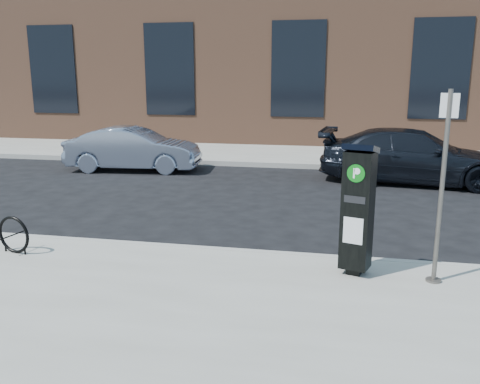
% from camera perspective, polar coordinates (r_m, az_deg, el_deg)
% --- Properties ---
extents(ground, '(120.00, 120.00, 0.00)m').
position_cam_1_polar(ground, '(8.11, -1.36, -7.37)').
color(ground, black).
rests_on(ground, ground).
extents(sidewalk_far, '(60.00, 12.00, 0.15)m').
position_cam_1_polar(sidewalk_far, '(21.66, 6.80, 5.71)').
color(sidewalk_far, gray).
rests_on(sidewalk_far, ground).
extents(curb_near, '(60.00, 0.12, 0.16)m').
position_cam_1_polar(curb_near, '(8.07, -1.40, -6.92)').
color(curb_near, '#9E9B93').
rests_on(curb_near, ground).
extents(curb_far, '(60.00, 0.12, 0.16)m').
position_cam_1_polar(curb_far, '(15.77, 5.02, 2.98)').
color(curb_far, '#9E9B93').
rests_on(curb_far, ground).
extents(building, '(28.00, 10.05, 8.25)m').
position_cam_1_polar(building, '(24.50, 7.66, 16.08)').
color(building, brown).
rests_on(building, ground).
extents(parking_kiosk, '(0.51, 0.48, 1.81)m').
position_cam_1_polar(parking_kiosk, '(6.99, 13.07, -1.80)').
color(parking_kiosk, black).
rests_on(parking_kiosk, sidewalk_near).
extents(sign_pole, '(0.22, 0.20, 2.51)m').
position_cam_1_polar(sign_pole, '(6.96, 21.71, 0.22)').
color(sign_pole, '#5D5952').
rests_on(sign_pole, sidewalk_near).
extents(bike_rack, '(0.59, 0.16, 0.59)m').
position_cam_1_polar(bike_rack, '(8.52, -24.07, -4.42)').
color(bike_rack, black).
rests_on(bike_rack, sidewalk_near).
extents(car_silver, '(4.04, 1.75, 1.29)m').
position_cam_1_polar(car_silver, '(15.55, -11.87, 4.75)').
color(car_silver, gray).
rests_on(car_silver, ground).
extents(car_dark, '(5.07, 2.50, 1.42)m').
position_cam_1_polar(car_dark, '(14.24, 18.90, 3.82)').
color(car_dark, black).
rests_on(car_dark, ground).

